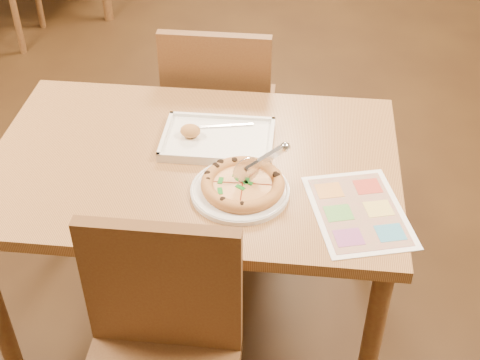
# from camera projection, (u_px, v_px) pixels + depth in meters

# --- Properties ---
(dining_table) EXTENTS (1.30, 0.85, 0.72)m
(dining_table) POSITION_uv_depth(u_px,v_px,m) (194.00, 180.00, 2.17)
(dining_table) COLOR #9C703E
(dining_table) RESTS_ON ground
(chair_near) EXTENTS (0.42, 0.42, 0.47)m
(chair_near) POSITION_uv_depth(u_px,v_px,m) (158.00, 344.00, 1.75)
(chair_near) COLOR brown
(chair_near) RESTS_ON ground
(chair_far) EXTENTS (0.42, 0.42, 0.47)m
(chair_far) POSITION_uv_depth(u_px,v_px,m) (219.00, 100.00, 2.68)
(chair_far) COLOR brown
(chair_far) RESTS_ON ground
(plate) EXTENTS (0.33, 0.33, 0.02)m
(plate) POSITION_uv_depth(u_px,v_px,m) (240.00, 191.00, 1.98)
(plate) COLOR silver
(plate) RESTS_ON dining_table
(pizza) EXTENTS (0.25, 0.25, 0.04)m
(pizza) POSITION_uv_depth(u_px,v_px,m) (243.00, 184.00, 1.97)
(pizza) COLOR #D78749
(pizza) RESTS_ON plate
(pizza_cutter) EXTENTS (0.15, 0.10, 0.10)m
(pizza_cutter) POSITION_uv_depth(u_px,v_px,m) (259.00, 163.00, 1.95)
(pizza_cutter) COLOR silver
(pizza_cutter) RESTS_ON pizza
(appetizer_tray) EXTENTS (0.36, 0.25, 0.06)m
(appetizer_tray) POSITION_uv_depth(u_px,v_px,m) (216.00, 140.00, 2.18)
(appetizer_tray) COLOR white
(appetizer_tray) RESTS_ON dining_table
(menu) EXTENTS (0.34, 0.41, 0.00)m
(menu) POSITION_uv_depth(u_px,v_px,m) (359.00, 211.00, 1.92)
(menu) COLOR white
(menu) RESTS_ON dining_table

